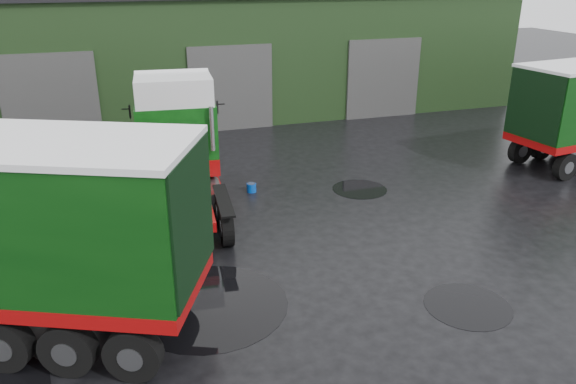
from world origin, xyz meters
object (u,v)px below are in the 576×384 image
object	(u,v)px
warehouse	(207,47)
wash_bucket	(251,188)
tree_back_b	(287,18)
hero_tractor	(180,153)
tree_back_a	(59,9)

from	to	relation	value
warehouse	wash_bucket	world-z (taller)	warehouse
tree_back_b	wash_bucket	bearing A→B (deg)	-110.77
hero_tractor	tree_back_b	size ratio (longest dim) A/B	0.90
tree_back_a	warehouse	bearing A→B (deg)	-51.34
hero_tractor	tree_back_a	bearing A→B (deg)	104.69
tree_back_a	tree_back_b	bearing A→B (deg)	0.00
wash_bucket	hero_tractor	bearing A→B (deg)	-153.66
hero_tractor	wash_bucket	size ratio (longest dim) A/B	20.38
hero_tractor	wash_bucket	distance (m)	3.44
tree_back_b	hero_tractor	bearing A→B (deg)	-114.72
hero_tractor	wash_bucket	bearing A→B (deg)	31.55
tree_back_a	tree_back_b	world-z (taller)	tree_back_a
warehouse	wash_bucket	size ratio (longest dim) A/B	98.13
warehouse	tree_back_b	xyz separation A→B (m)	(8.00, 10.00, 0.59)
hero_tractor	warehouse	bearing A→B (deg)	81.65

